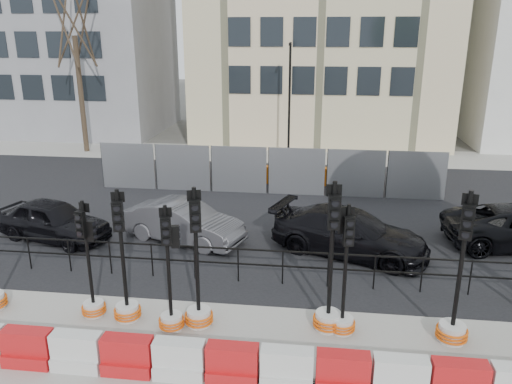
# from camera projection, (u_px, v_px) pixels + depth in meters

# --- Properties ---
(ground) EXTENTS (120.00, 120.00, 0.00)m
(ground) POSITION_uv_depth(u_px,v_px,m) (231.00, 305.00, 12.44)
(ground) COLOR #51514C
(ground) RESTS_ON ground
(road) EXTENTS (40.00, 14.00, 0.03)m
(road) POSITION_uv_depth(u_px,v_px,m) (262.00, 210.00, 19.05)
(road) COLOR black
(road) RESTS_ON ground
(sidewalk_far) EXTENTS (40.00, 4.00, 0.02)m
(sidewalk_far) POSITION_uv_depth(u_px,v_px,m) (280.00, 155.00, 27.55)
(sidewalk_far) COLOR gray
(sidewalk_far) RESTS_ON ground
(building_grey) EXTENTS (11.00, 9.06, 14.00)m
(building_grey) POSITION_uv_depth(u_px,v_px,m) (76.00, 23.00, 32.70)
(building_grey) COLOR gray
(building_grey) RESTS_ON ground
(kerb_railing) EXTENTS (18.00, 0.04, 1.00)m
(kerb_railing) POSITION_uv_depth(u_px,v_px,m) (238.00, 259.00, 13.37)
(kerb_railing) COLOR black
(kerb_railing) RESTS_ON ground
(heras_fencing) EXTENTS (14.33, 1.72, 2.00)m
(heras_fencing) POSITION_uv_depth(u_px,v_px,m) (283.00, 174.00, 21.49)
(heras_fencing) COLOR gray
(heras_fencing) RESTS_ON ground
(lamp_post_far) EXTENTS (0.12, 0.56, 6.00)m
(lamp_post_far) POSITION_uv_depth(u_px,v_px,m) (289.00, 99.00, 25.55)
(lamp_post_far) COLOR black
(lamp_post_far) RESTS_ON ground
(tree_bare_far) EXTENTS (2.00, 2.00, 9.00)m
(tree_bare_far) POSITION_uv_depth(u_px,v_px,m) (74.00, 28.00, 26.33)
(tree_bare_far) COLOR #473828
(tree_bare_far) RESTS_ON ground
(barrier_row) EXTENTS (16.75, 0.50, 0.80)m
(barrier_row) POSITION_uv_depth(u_px,v_px,m) (206.00, 363.00, 9.69)
(barrier_row) COLOR red
(barrier_row) RESTS_ON ground
(traffic_signal_b) EXTENTS (0.57, 0.57, 2.91)m
(traffic_signal_b) POSITION_uv_depth(u_px,v_px,m) (92.00, 290.00, 11.76)
(traffic_signal_b) COLOR silver
(traffic_signal_b) RESTS_ON ground
(traffic_signal_c) EXTENTS (0.64, 0.64, 3.24)m
(traffic_signal_c) POSITION_uv_depth(u_px,v_px,m) (126.00, 294.00, 11.60)
(traffic_signal_c) COLOR silver
(traffic_signal_c) RESTS_ON ground
(traffic_signal_d) EXTENTS (0.59, 0.59, 3.01)m
(traffic_signal_d) POSITION_uv_depth(u_px,v_px,m) (171.00, 301.00, 11.21)
(traffic_signal_d) COLOR silver
(traffic_signal_d) RESTS_ON ground
(traffic_signal_e) EXTENTS (0.66, 0.66, 3.36)m
(traffic_signal_e) POSITION_uv_depth(u_px,v_px,m) (198.00, 299.00, 11.36)
(traffic_signal_e) COLOR silver
(traffic_signal_e) RESTS_ON ground
(traffic_signal_f) EXTENTS (0.70, 0.70, 3.54)m
(traffic_signal_f) POSITION_uv_depth(u_px,v_px,m) (330.00, 297.00, 11.16)
(traffic_signal_f) COLOR silver
(traffic_signal_f) RESTS_ON ground
(traffic_signal_g) EXTENTS (0.60, 0.60, 3.07)m
(traffic_signal_g) POSITION_uv_depth(u_px,v_px,m) (343.00, 308.00, 11.11)
(traffic_signal_g) COLOR silver
(traffic_signal_g) RESTS_ON ground
(traffic_signal_h) EXTENTS (0.69, 0.69, 3.49)m
(traffic_signal_h) POSITION_uv_depth(u_px,v_px,m) (454.00, 313.00, 10.75)
(traffic_signal_h) COLOR silver
(traffic_signal_h) RESTS_ON ground
(car_a) EXTENTS (3.64, 4.70, 1.32)m
(car_a) POSITION_uv_depth(u_px,v_px,m) (53.00, 220.00, 16.20)
(car_a) COLOR black
(car_a) RESTS_ON ground
(car_b) EXTENTS (3.89, 4.85, 1.31)m
(car_b) POSITION_uv_depth(u_px,v_px,m) (184.00, 222.00, 16.05)
(car_b) COLOR #46454A
(car_b) RESTS_ON ground
(car_c) EXTENTS (5.03, 6.02, 1.38)m
(car_c) POSITION_uv_depth(u_px,v_px,m) (349.00, 232.00, 15.12)
(car_c) COLOR black
(car_c) RESTS_ON ground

